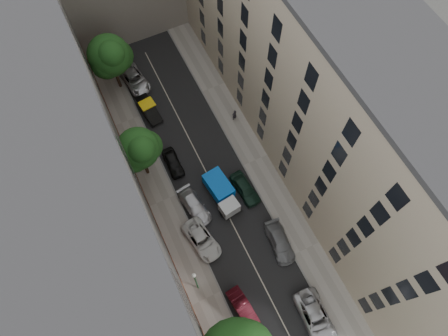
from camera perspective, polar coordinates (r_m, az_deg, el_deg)
ground at (r=43.33m, az=-1.97°, el=-1.76°), size 120.00×120.00×0.00m
road_surface at (r=43.33m, az=-1.97°, el=-1.76°), size 8.00×44.00×0.02m
sidewalk_left at (r=42.83m, az=-8.69°, el=-4.62°), size 3.00×44.00×0.15m
sidewalk_right at (r=44.39m, az=4.48°, el=1.10°), size 3.00×44.00×0.15m
building_left at (r=34.20m, az=-19.50°, el=-2.24°), size 8.00×44.00×20.00m
building_right at (r=37.98m, az=13.06°, el=11.04°), size 8.00×44.00×20.00m
tarp_truck at (r=41.39m, az=-0.36°, el=-3.53°), size 2.56×5.19×2.29m
car_left_1 at (r=39.26m, az=2.71°, el=-19.29°), size 1.87×4.14×1.32m
car_left_2 at (r=40.47m, az=-3.20°, el=-10.21°), size 3.00×5.14×1.34m
car_left_3 at (r=41.61m, az=-4.24°, el=-5.42°), size 2.54×4.82×1.33m
car_left_4 at (r=43.85m, az=-7.28°, el=0.76°), size 1.53×3.77×1.28m
car_left_5 at (r=47.71m, az=-10.72°, el=8.23°), size 2.00×4.44×1.41m
car_left_6 at (r=50.63m, az=-12.72°, el=12.31°), size 3.17×5.56×1.46m
car_right_0 at (r=39.95m, az=12.94°, el=-20.13°), size 2.82×5.50×1.48m
car_right_1 at (r=40.72m, az=8.00°, el=-10.48°), size 2.32×4.76×1.33m
car_right_2 at (r=42.21m, az=3.02°, el=-2.94°), size 2.09×4.36×1.44m
tree_mid at (r=39.63m, az=-11.94°, el=2.59°), size 4.65×4.27×7.82m
tree_far at (r=47.11m, az=-15.90°, el=15.02°), size 5.03×4.73×7.91m
lamp_post at (r=36.14m, az=-4.09°, el=-15.72°), size 0.36×0.36×6.45m
pedestrian at (r=46.17m, az=1.49°, el=7.59°), size 0.69×0.57×1.64m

